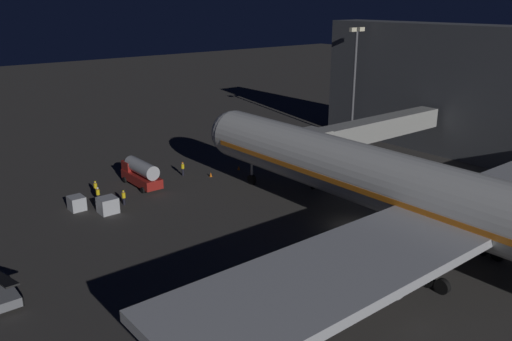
% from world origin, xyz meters
% --- Properties ---
extents(ground_plane, '(320.00, 320.00, 0.00)m').
position_xyz_m(ground_plane, '(0.00, 0.00, 0.00)').
color(ground_plane, '#383533').
extents(airliner_at_gate, '(54.26, 68.04, 19.44)m').
position_xyz_m(airliner_at_gate, '(-0.00, 11.52, 5.50)').
color(airliner_at_gate, silver).
rests_on(airliner_at_gate, ground_plane).
extents(jet_bridge, '(24.67, 3.40, 7.13)m').
position_xyz_m(jet_bridge, '(-13.08, -10.00, 5.60)').
color(jet_bridge, '#9E9E99').
rests_on(jet_bridge, ground_plane).
extents(apron_floodlight_mast, '(2.90, 0.50, 17.20)m').
position_xyz_m(apron_floodlight_mast, '(-25.50, -22.57, 10.03)').
color(apron_floodlight_mast, '#59595E').
rests_on(apron_floodlight_mast, ground_plane).
extents(belt_loader, '(1.96, 8.16, 3.11)m').
position_xyz_m(belt_loader, '(30.19, -7.40, 0.85)').
color(belt_loader, slate).
rests_on(belt_loader, ground_plane).
extents(fuel_tanker, '(2.46, 6.65, 3.15)m').
position_xyz_m(fuel_tanker, '(10.48, -23.82, 1.64)').
color(fuel_tanker, maroon).
rests_on(fuel_tanker, ground_plane).
extents(baggage_container_near_belt, '(1.51, 1.74, 1.47)m').
position_xyz_m(baggage_container_near_belt, '(19.30, -21.18, 0.73)').
color(baggage_container_near_belt, '#B7BABF').
rests_on(baggage_container_near_belt, ground_plane).
extents(baggage_container_far_row, '(1.83, 1.81, 1.65)m').
position_xyz_m(baggage_container_far_row, '(17.09, -18.37, 0.83)').
color(baggage_container_far_row, '#B7BABF').
rests_on(baggage_container_far_row, ground_plane).
extents(ground_crew_near_nose_gear, '(0.40, 0.40, 1.78)m').
position_xyz_m(ground_crew_near_nose_gear, '(16.70, -21.75, 0.98)').
color(ground_crew_near_nose_gear, black).
rests_on(ground_crew_near_nose_gear, ground_plane).
extents(ground_crew_by_belt_loader, '(0.40, 0.40, 1.80)m').
position_xyz_m(ground_crew_by_belt_loader, '(4.71, -23.83, 0.99)').
color(ground_crew_by_belt_loader, black).
rests_on(ground_crew_by_belt_loader, ground_plane).
extents(ground_crew_marshaller_fwd, '(0.40, 0.40, 1.68)m').
position_xyz_m(ground_crew_marshaller_fwd, '(14.83, -19.34, 0.92)').
color(ground_crew_marshaller_fwd, black).
rests_on(ground_crew_marshaller_fwd, ground_plane).
extents(ground_crew_by_tug, '(0.40, 0.40, 1.71)m').
position_xyz_m(ground_crew_by_tug, '(16.00, -24.07, 0.94)').
color(ground_crew_by_tug, black).
rests_on(ground_crew_by_tug, ground_plane).
extents(traffic_cone_nose_port, '(0.36, 0.36, 0.55)m').
position_xyz_m(traffic_cone_nose_port, '(-2.20, -21.32, 0.28)').
color(traffic_cone_nose_port, orange).
rests_on(traffic_cone_nose_port, ground_plane).
extents(traffic_cone_nose_starboard, '(0.36, 0.36, 0.55)m').
position_xyz_m(traffic_cone_nose_starboard, '(2.20, -21.32, 0.28)').
color(traffic_cone_nose_starboard, orange).
rests_on(traffic_cone_nose_starboard, ground_plane).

